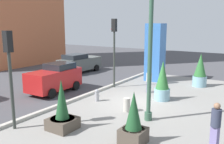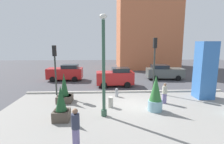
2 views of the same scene
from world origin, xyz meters
TOP-DOWN VIEW (x-y plane):
  - ground_plane at (0.00, 4.00)m, footprint 60.00×60.00m
  - plaza_pavement at (0.00, -2.00)m, footprint 18.00×10.00m
  - curb_strip at (0.00, 3.12)m, footprint 18.00×0.24m
  - lamp_post at (-2.04, -1.96)m, footprint 0.44×0.44m
  - art_pillar_blue at (6.19, 1.29)m, footprint 1.32×1.32m
  - potted_plant_mid_plaza at (1.39, -1.29)m, footprint 0.96×0.96m
  - potted_plant_near_left at (-4.54, -2.48)m, footprint 0.94×0.94m
  - potted_plant_curbside at (6.15, -2.36)m, footprint 1.02×1.02m
  - potted_plant_by_pillar at (-5.07, 0.77)m, footprint 1.14×1.14m
  - fire_hydrant at (-0.97, 1.91)m, footprint 0.36×0.26m
  - concrete_bollard at (-1.57, -0.50)m, footprint 0.36×0.36m
  - traffic_light_corner at (-6.20, 2.63)m, footprint 0.28×0.42m
  - traffic_light_far_side at (2.45, 2.87)m, footprint 0.28×0.42m
  - car_passing_lane at (-0.83, 5.58)m, footprint 3.92×2.10m
  - car_intersection at (5.52, 8.80)m, footprint 4.56×2.16m
  - pedestrian_crossing at (-3.26, -5.21)m, footprint 0.46×0.46m
  - pedestrian_by_curb at (2.52, 0.11)m, footprint 0.38×0.38m

SIDE VIEW (x-z plane):
  - ground_plane at x=0.00m, z-range 0.00..0.00m
  - plaza_pavement at x=0.00m, z-range -0.01..0.01m
  - curb_strip at x=0.00m, z-range 0.00..0.16m
  - fire_hydrant at x=-0.97m, z-range -0.01..0.74m
  - concrete_bollard at x=-1.57m, z-range 0.00..0.75m
  - potted_plant_by_pillar at x=-5.07m, z-range -0.33..1.95m
  - pedestrian_by_curb at x=2.52m, z-range 0.08..1.64m
  - potted_plant_near_left at x=-4.54m, z-range -0.19..1.92m
  - car_intersection at x=5.52m, z-range 0.00..1.82m
  - car_passing_lane at x=-0.83m, z-range 0.00..1.95m
  - pedestrian_crossing at x=-3.26m, z-range 0.11..1.90m
  - potted_plant_mid_plaza at x=1.39m, z-range -0.10..2.34m
  - potted_plant_curbside at x=6.15m, z-range -0.09..2.38m
  - art_pillar_blue at x=6.19m, z-range 0.00..4.66m
  - traffic_light_corner at x=-6.20m, z-range 0.78..5.10m
  - lamp_post at x=-2.04m, z-range -0.08..6.09m
  - traffic_light_far_side at x=2.45m, z-range 0.83..5.80m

